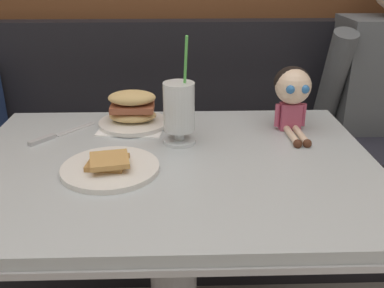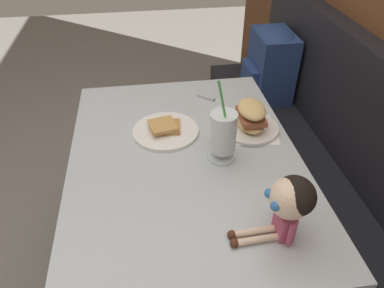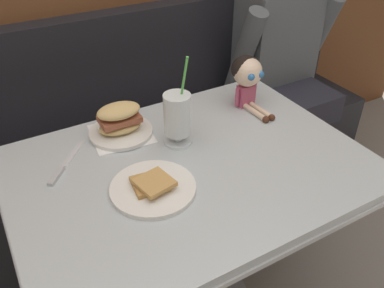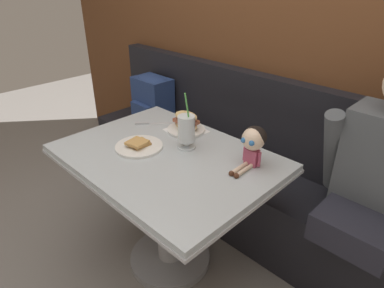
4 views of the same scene
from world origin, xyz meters
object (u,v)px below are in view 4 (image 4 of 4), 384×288
object	(u,v)px
seated_doll	(253,141)
backpack	(152,99)
butter_knife	(148,123)
toast_plate	(139,146)
sandwich_plate	(186,124)
diner_patron	(381,173)
milkshake_glass	(186,130)

from	to	relation	value
seated_doll	backpack	world-z (taller)	seated_doll
butter_knife	seated_doll	world-z (taller)	seated_doll
toast_plate	sandwich_plate	xyz separation A→B (m)	(0.03, 0.32, 0.03)
sandwich_plate	seated_doll	size ratio (longest dim) A/B	1.01
diner_patron	toast_plate	bearing A→B (deg)	-147.62
seated_doll	sandwich_plate	bearing A→B (deg)	174.68
toast_plate	seated_doll	distance (m)	0.60
sandwich_plate	backpack	bearing A→B (deg)	155.26
seated_doll	backpack	distance (m)	1.30
backpack	seated_doll	bearing A→B (deg)	-17.33
sandwich_plate	toast_plate	bearing A→B (deg)	-95.29
butter_knife	backpack	bearing A→B (deg)	138.64
milkshake_glass	backpack	distance (m)	1.01
milkshake_glass	butter_knife	distance (m)	0.40
sandwich_plate	seated_doll	distance (m)	0.50
toast_plate	seated_doll	size ratio (longest dim) A/B	1.14
milkshake_glass	diner_patron	xyz separation A→B (m)	(0.82, 0.46, -0.10)
toast_plate	backpack	world-z (taller)	backpack
sandwich_plate	seated_doll	bearing A→B (deg)	-5.32
sandwich_plate	diner_patron	distance (m)	1.02
butter_knife	backpack	world-z (taller)	backpack
sandwich_plate	backpack	world-z (taller)	sandwich_plate
seated_doll	diner_patron	size ratio (longest dim) A/B	0.27
seated_doll	backpack	size ratio (longest dim) A/B	0.54
sandwich_plate	butter_knife	bearing A→B (deg)	-157.34
backpack	diner_patron	bearing A→B (deg)	-0.75
toast_plate	sandwich_plate	distance (m)	0.32
butter_knife	backpack	size ratio (longest dim) A/B	0.48
seated_doll	toast_plate	bearing A→B (deg)	-152.40
toast_plate	backpack	size ratio (longest dim) A/B	0.62
toast_plate	butter_knife	distance (m)	0.30
sandwich_plate	diner_patron	bearing A→B (deg)	17.91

